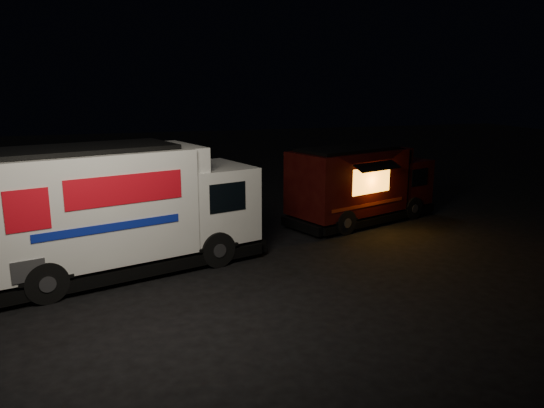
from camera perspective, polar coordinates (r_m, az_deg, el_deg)
The scene contains 3 objects.
ground at distance 14.21m, azimuth -3.06°, elevation -6.48°, with size 80.00×80.00×0.00m, color black.
white_truck at distance 13.86m, azimuth -15.64°, elevation -0.45°, with size 7.16×2.44×3.25m, color silver, non-canonical shape.
red_truck at distance 18.56m, azimuth 9.68°, elevation 2.16°, with size 5.63×2.07×2.62m, color #390D0A, non-canonical shape.
Camera 1 is at (-3.26, -13.00, 4.71)m, focal length 35.00 mm.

